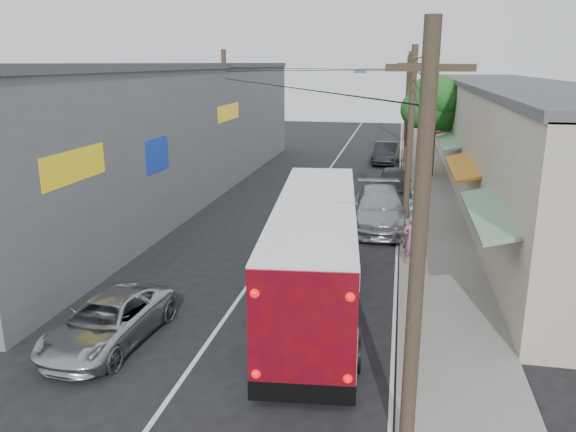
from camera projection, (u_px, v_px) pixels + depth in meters
name	position (u px, v px, depth m)	size (l,w,h in m)	color
ground	(187.00, 372.00, 13.65)	(120.00, 120.00, 0.00)	black
sidewalk	(428.00, 196.00, 31.32)	(3.00, 80.00, 0.12)	slate
building_right	(512.00, 138.00, 31.54)	(7.09, 40.00, 6.25)	beige
building_left	(158.00, 130.00, 31.31)	(7.20, 36.00, 7.25)	slate
utility_poles	(371.00, 121.00, 31.19)	(11.80, 45.28, 8.00)	#473828
street_tree	(435.00, 105.00, 35.71)	(4.40, 4.00, 6.60)	#3F2B19
coach_bus	(315.00, 251.00, 17.20)	(3.52, 11.48, 3.26)	white
jeepney	(108.00, 322.00, 14.92)	(2.07, 4.48, 1.25)	#B8B8BF
parked_suv	(380.00, 208.00, 25.52)	(2.43, 5.97, 1.73)	#A1A2A9
parked_car_mid	(394.00, 182.00, 31.48)	(1.88, 4.67, 1.59)	#26272B
parked_car_far	(386.00, 153.00, 41.73)	(1.64, 4.70, 1.55)	black
pedestrian_near	(412.00, 239.00, 20.53)	(0.67, 0.44, 1.83)	#BF6585
pedestrian_far	(413.00, 206.00, 25.81)	(0.74, 0.58, 1.53)	#97B8DC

